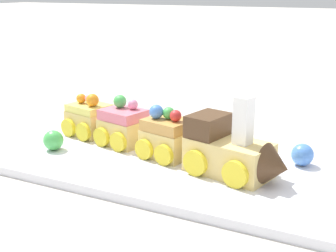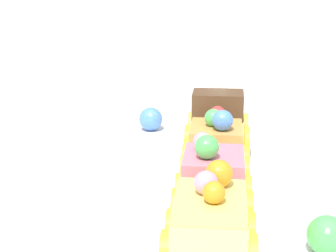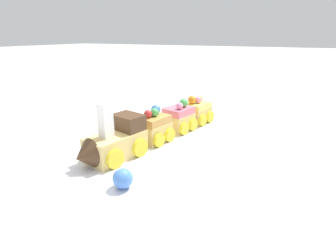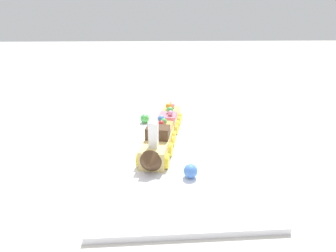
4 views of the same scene
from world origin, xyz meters
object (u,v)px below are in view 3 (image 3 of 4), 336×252
(cake_car_caramel, at_px, (154,128))
(cake_car_lemon, at_px, (197,112))
(cake_car_strawberry, at_px, (179,119))
(gumball_blue, at_px, (123,179))
(gumball_green, at_px, (167,112))
(cake_train_locomotive, at_px, (112,143))

(cake_car_caramel, bearing_deg, cake_car_lemon, 180.00)
(cake_car_strawberry, distance_m, gumball_blue, 0.26)
(cake_car_lemon, relative_size, gumball_green, 2.65)
(cake_car_strawberry, distance_m, gumball_green, 0.11)
(gumball_blue, relative_size, gumball_green, 1.02)
(cake_train_locomotive, xyz_separation_m, cake_car_lemon, (-0.27, 0.06, -0.00))
(cake_car_caramel, distance_m, cake_car_strawberry, 0.09)
(cake_train_locomotive, xyz_separation_m, gumball_green, (-0.27, -0.03, -0.02))
(cake_car_strawberry, relative_size, gumball_green, 2.65)
(cake_car_caramel, height_order, gumball_blue, cake_car_caramel)
(cake_car_caramel, xyz_separation_m, gumball_blue, (0.18, 0.05, -0.01))
(cake_car_caramel, xyz_separation_m, gumball_green, (-0.16, -0.05, -0.01))
(gumball_blue, bearing_deg, cake_car_caramel, -164.08)
(cake_train_locomotive, xyz_separation_m, cake_car_strawberry, (-0.19, 0.04, -0.00))
(cake_train_locomotive, relative_size, cake_car_caramel, 1.81)
(cake_car_strawberry, height_order, gumball_green, cake_car_strawberry)
(cake_train_locomotive, height_order, cake_car_caramel, cake_train_locomotive)
(cake_car_caramel, bearing_deg, gumball_blue, 28.29)
(cake_train_locomotive, distance_m, gumball_blue, 0.10)
(gumball_green, bearing_deg, cake_car_caramel, 17.79)
(cake_train_locomotive, bearing_deg, cake_car_lemon, -179.97)
(cake_train_locomotive, distance_m, cake_car_strawberry, 0.20)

